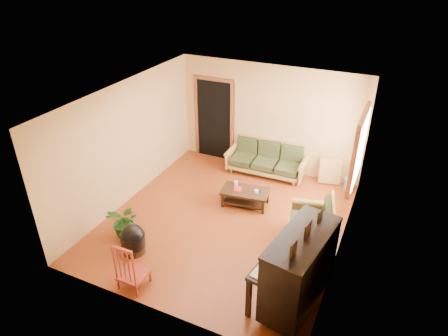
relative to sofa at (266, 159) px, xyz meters
The scene contains 16 objects.
floor 2.19m from the sofa, 92.35° to the right, with size 5.00×5.00×0.00m, color #5F230C.
doorway 1.69m from the sofa, 168.02° to the left, with size 1.08×0.16×2.05m, color black.
window 2.54m from the sofa, 21.92° to the right, with size 0.12×1.36×1.46m, color white.
sofa is the anchor object (origin of this frame).
coffee_table 1.46m from the sofa, 87.76° to the right, with size 1.00×0.54×0.36m, color black.
armchair 2.58m from the sofa, 52.26° to the right, with size 0.88×0.92×0.92m, color olive.
piano 4.05m from the sofa, 63.54° to the right, with size 0.87×1.48×1.31m, color black.
footstool 3.89m from the sofa, 108.12° to the right, with size 0.45×0.45×0.43m, color black.
red_chair 4.43m from the sofa, 99.14° to the right, with size 0.43×0.47×0.91m, color maroon.
leaning_frame 1.52m from the sofa, ahead, with size 0.50×0.11×0.67m, color gold.
ceramic_crock 1.99m from the sofa, ahead, with size 0.22×0.22×0.27m, color #325798.
potted_plant 3.75m from the sofa, 115.25° to the right, with size 0.62×0.54×0.69m, color #215016.
book 1.52m from the sofa, 96.53° to the right, with size 0.15×0.20×0.02m, color #A51716.
candle 1.40m from the sofa, 97.65° to the right, with size 0.08×0.08×0.13m, color silver.
glass_jar 1.47m from the sofa, 78.12° to the right, with size 0.10×0.10×0.06m, color silver.
remote 1.42m from the sofa, 77.69° to the right, with size 0.14×0.04×0.01m, color black.
Camera 1 is at (2.74, -5.96, 4.88)m, focal length 32.00 mm.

